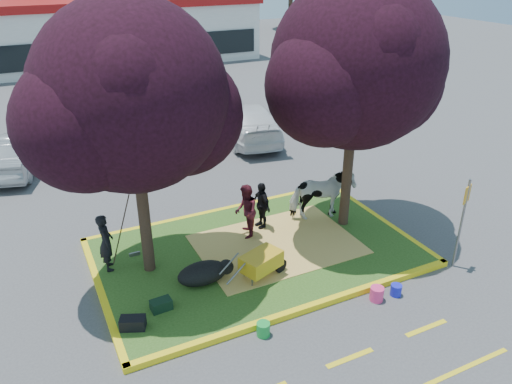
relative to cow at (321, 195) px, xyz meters
name	(u,v)px	position (x,y,z in m)	size (l,w,h in m)	color
ground	(257,254)	(-2.44, -0.73, -0.92)	(90.00, 90.00, 0.00)	#424244
median_island	(257,252)	(-2.44, -0.73, -0.84)	(8.00, 5.00, 0.15)	#284B17
curb_near	(308,308)	(-2.44, -3.31, -0.84)	(8.30, 0.16, 0.15)	yellow
curb_far	(220,211)	(-2.44, 1.85, -0.84)	(8.30, 0.16, 0.15)	yellow
curb_left	(101,294)	(-6.52, -0.73, -0.84)	(0.16, 5.30, 0.15)	yellow
curb_right	(379,219)	(1.64, -0.73, -0.84)	(0.16, 5.30, 0.15)	yellow
straw_bedding	(277,244)	(-1.84, -0.73, -0.76)	(4.20, 3.00, 0.01)	#EBC360
tree_purple_left	(133,105)	(-5.22, -0.35, 3.44)	(5.06, 4.20, 6.51)	black
tree_purple_right	(357,72)	(0.48, -0.55, 3.64)	(5.30, 4.40, 6.82)	black
fire_lane_stripe_b	(350,358)	(-2.44, -4.93, -0.91)	(1.10, 0.12, 0.01)	yellow
fire_lane_stripe_c	(426,328)	(-0.44, -4.93, -0.91)	(1.10, 0.12, 0.01)	yellow
retail_building	(110,29)	(-0.44, 27.25, 1.33)	(20.40, 8.40, 4.40)	silver
cow	(321,195)	(0.00, 0.00, 0.00)	(0.83, 1.82, 1.53)	white
calf	(202,273)	(-4.26, -1.46, -0.50)	(1.22, 0.69, 0.53)	black
handler	(106,242)	(-6.14, 0.14, -0.02)	(0.55, 0.36, 1.50)	black
visitor_a	(246,211)	(-2.40, 0.06, 0.00)	(0.75, 0.58, 1.53)	#4B1520
visitor_b	(261,205)	(-1.79, 0.33, -0.08)	(0.81, 0.34, 1.38)	black
wheelbarrow	(262,261)	(-2.90, -1.90, -0.30)	(1.78, 0.90, 0.67)	black
gear_bag_dark	(133,323)	(-6.14, -2.33, -0.63)	(0.53, 0.29, 0.27)	black
gear_bag_green	(161,305)	(-5.44, -1.99, -0.65)	(0.46, 0.28, 0.24)	black
sign_post	(463,214)	(1.86, -3.43, 0.59)	(0.33, 0.16, 2.45)	slate
bucket_green	(263,329)	(-3.70, -3.57, -0.76)	(0.29, 0.29, 0.31)	green
bucket_pink	(377,294)	(-0.81, -3.68, -0.75)	(0.32, 0.32, 0.34)	#F6367B
bucket_blue	(396,290)	(-0.28, -3.73, -0.78)	(0.26, 0.26, 0.28)	#1A20D2
car_silver	(15,152)	(-7.87, 8.26, -0.21)	(1.51, 4.32, 1.42)	gray
car_red	(155,135)	(-2.79, 7.80, -0.21)	(2.36, 5.12, 1.42)	#9A210C
car_white	(247,122)	(1.19, 7.62, -0.17)	(2.11, 5.18, 1.50)	white
car_grey	(329,118)	(4.92, 6.94, -0.31)	(1.28, 3.66, 1.21)	#56595D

